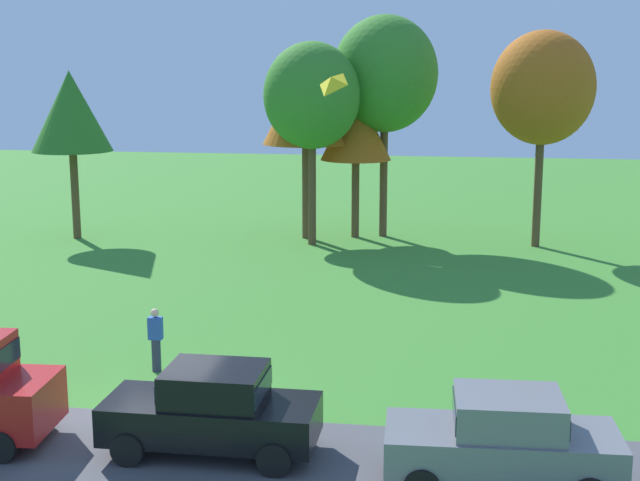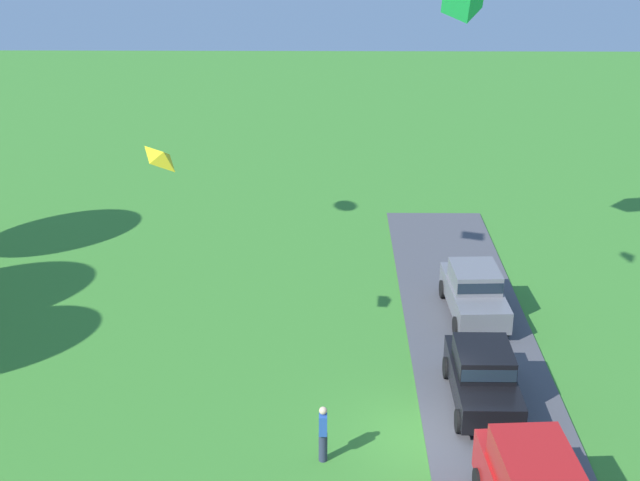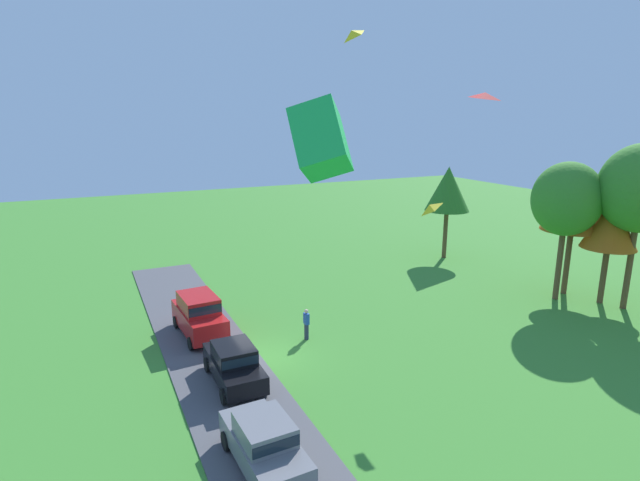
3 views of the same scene
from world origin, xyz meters
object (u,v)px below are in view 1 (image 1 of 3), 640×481
object	(u,v)px
person_beside_suv	(156,339)
tree_far_left	(312,96)
car_sedan_mid_row	(213,408)
kite_diamond_topmost	(331,82)
car_sedan_near_entrance	(504,438)
tree_right_of_center	(356,125)
tree_far_right	(385,74)
tree_lone_near	(71,112)
tree_left_of_center	(306,101)
tree_center_back	(543,88)

from	to	relation	value
person_beside_suv	tree_far_left	bearing A→B (deg)	85.36
car_sedan_mid_row	kite_diamond_topmost	xyz separation A→B (m)	(1.15, 9.37, 6.43)
car_sedan_near_entrance	kite_diamond_topmost	bearing A→B (deg)	115.21
kite_diamond_topmost	tree_right_of_center	bearing A→B (deg)	93.41
tree_far_left	tree_far_right	bearing A→B (deg)	39.17
tree_lone_near	tree_far_left	size ratio (longest dim) A/B	0.86
tree_right_of_center	tree_far_right	size ratio (longest dim) A/B	0.68
car_sedan_mid_row	tree_lone_near	bearing A→B (deg)	119.81
tree_left_of_center	kite_diamond_topmost	xyz separation A→B (m)	(3.11, -14.09, 1.16)
tree_far_right	kite_diamond_topmost	distance (m)	15.13
tree_left_of_center	tree_far_left	size ratio (longest dim) A/B	0.93
car_sedan_near_entrance	tree_left_of_center	distance (m)	25.86
tree_far_left	tree_left_of_center	bearing A→B (deg)	109.73
car_sedan_mid_row	tree_left_of_center	xyz separation A→B (m)	(-1.96, 23.46, 5.27)
tree_right_of_center	tree_far_right	xyz separation A→B (m)	(1.27, 0.43, 2.29)
person_beside_suv	kite_diamond_topmost	size ratio (longest dim) A/B	1.99
car_sedan_near_entrance	tree_right_of_center	xyz separation A→B (m)	(-5.58, 24.68, 4.18)
kite_diamond_topmost	tree_left_of_center	bearing A→B (deg)	102.43
tree_right_of_center	kite_diamond_topmost	bearing A→B (deg)	-86.59
car_sedan_mid_row	person_beside_suv	distance (m)	5.57
tree_center_back	person_beside_suv	bearing A→B (deg)	-121.70
tree_far_right	tree_lone_near	bearing A→B (deg)	-169.31
tree_far_left	tree_far_right	xyz separation A→B (m)	(2.99, 2.44, 0.91)
person_beside_suv	tree_right_of_center	bearing A→B (deg)	80.79
tree_far_right	tree_center_back	world-z (taller)	tree_far_right
tree_left_of_center	tree_far_left	bearing A→B (deg)	-70.27
tree_right_of_center	tree_left_of_center	bearing A→B (deg)	-164.90
car_sedan_mid_row	tree_far_left	world-z (taller)	tree_far_left
tree_right_of_center	tree_far_right	bearing A→B (deg)	18.58
person_beside_suv	tree_left_of_center	bearing A→B (deg)	87.26
tree_lone_near	tree_far_left	xyz separation A→B (m)	(11.06, 0.21, 0.76)
tree_far_left	tree_right_of_center	world-z (taller)	tree_far_left
car_sedan_near_entrance	person_beside_suv	bearing A→B (deg)	148.18
tree_far_left	kite_diamond_topmost	distance (m)	12.98
car_sedan_near_entrance	kite_diamond_topmost	xyz separation A→B (m)	(-4.70, 9.99, 6.43)
car_sedan_mid_row	tree_far_right	bearing A→B (deg)	86.41
person_beside_suv	tree_left_of_center	world-z (taller)	tree_left_of_center
car_sedan_near_entrance	tree_lone_near	bearing A→B (deg)	129.27
car_sedan_mid_row	tree_far_right	distance (m)	25.37
car_sedan_mid_row	tree_lone_near	xyz separation A→B (m)	(-12.51, 21.83, 4.79)
car_sedan_near_entrance	tree_center_back	world-z (taller)	tree_center_back
person_beside_suv	tree_right_of_center	xyz separation A→B (m)	(3.13, 19.28, 4.34)
tree_center_back	tree_far_left	bearing A→B (deg)	-173.98
tree_far_left	tree_right_of_center	bearing A→B (deg)	49.40
car_sedan_near_entrance	tree_lone_near	xyz separation A→B (m)	(-18.36, 22.46, 4.79)
car_sedan_near_entrance	kite_diamond_topmost	world-z (taller)	kite_diamond_topmost
tree_lone_near	tree_far_right	world-z (taller)	tree_far_right
tree_center_back	tree_left_of_center	bearing A→B (deg)	177.99
kite_diamond_topmost	car_sedan_near_entrance	bearing A→B (deg)	-64.79
tree_right_of_center	tree_center_back	size ratio (longest dim) A/B	0.73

